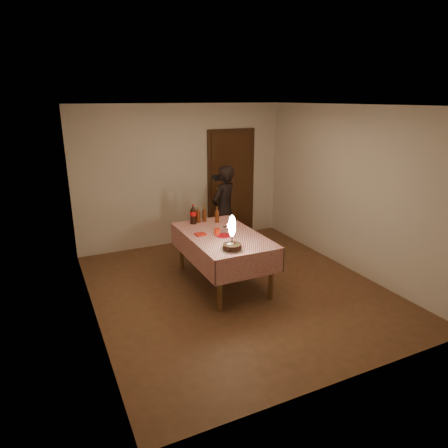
{
  "coord_description": "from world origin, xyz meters",
  "views": [
    {
      "loc": [
        -2.44,
        -4.74,
        2.69
      ],
      "look_at": [
        -0.1,
        0.22,
        0.95
      ],
      "focal_mm": 32.0,
      "sensor_mm": 36.0,
      "label": 1
    }
  ],
  "objects_px": {
    "birthday_cake": "(232,240)",
    "red_plate": "(223,236)",
    "amber_bottle_right": "(217,215)",
    "amber_bottle_left": "(198,215)",
    "photographer": "(224,210)",
    "dining_table": "(223,241)",
    "clear_cup": "(225,230)",
    "red_cup": "(217,232)",
    "cola_bottle": "(193,214)",
    "amber_bottle_mid": "(204,214)"
  },
  "relations": [
    {
      "from": "amber_bottle_left",
      "to": "photographer",
      "type": "relative_size",
      "value": 0.16
    },
    {
      "from": "red_plate",
      "to": "amber_bottle_right",
      "type": "xyz_separation_m",
      "value": [
        0.19,
        0.64,
        0.11
      ]
    },
    {
      "from": "red_plate",
      "to": "amber_bottle_right",
      "type": "distance_m",
      "value": 0.67
    },
    {
      "from": "dining_table",
      "to": "red_plate",
      "type": "bearing_deg",
      "value": -104.37
    },
    {
      "from": "red_cup",
      "to": "photographer",
      "type": "bearing_deg",
      "value": 60.57
    },
    {
      "from": "clear_cup",
      "to": "amber_bottle_right",
      "type": "xyz_separation_m",
      "value": [
        0.11,
        0.52,
        0.07
      ]
    },
    {
      "from": "red_cup",
      "to": "amber_bottle_right",
      "type": "distance_m",
      "value": 0.63
    },
    {
      "from": "clear_cup",
      "to": "amber_bottle_left",
      "type": "bearing_deg",
      "value": 103.94
    },
    {
      "from": "red_cup",
      "to": "dining_table",
      "type": "bearing_deg",
      "value": 2.37
    },
    {
      "from": "amber_bottle_right",
      "to": "photographer",
      "type": "relative_size",
      "value": 0.16
    },
    {
      "from": "dining_table",
      "to": "amber_bottle_left",
      "type": "height_order",
      "value": "amber_bottle_left"
    },
    {
      "from": "birthday_cake",
      "to": "amber_bottle_right",
      "type": "xyz_separation_m",
      "value": [
        0.32,
        1.19,
        -0.01
      ]
    },
    {
      "from": "clear_cup",
      "to": "cola_bottle",
      "type": "height_order",
      "value": "cola_bottle"
    },
    {
      "from": "red_cup",
      "to": "photographer",
      "type": "distance_m",
      "value": 1.33
    },
    {
      "from": "red_cup",
      "to": "amber_bottle_left",
      "type": "xyz_separation_m",
      "value": [
        -0.01,
        0.7,
        0.07
      ]
    },
    {
      "from": "birthday_cake",
      "to": "amber_bottle_right",
      "type": "height_order",
      "value": "birthday_cake"
    },
    {
      "from": "dining_table",
      "to": "amber_bottle_mid",
      "type": "xyz_separation_m",
      "value": [
        0.0,
        0.7,
        0.22
      ]
    },
    {
      "from": "amber_bottle_right",
      "to": "photographer",
      "type": "xyz_separation_m",
      "value": [
        0.39,
        0.59,
        -0.1
      ]
    },
    {
      "from": "red_plate",
      "to": "cola_bottle",
      "type": "distance_m",
      "value": 0.77
    },
    {
      "from": "birthday_cake",
      "to": "amber_bottle_mid",
      "type": "distance_m",
      "value": 1.33
    },
    {
      "from": "amber_bottle_left",
      "to": "red_cup",
      "type": "bearing_deg",
      "value": -88.86
    },
    {
      "from": "birthday_cake",
      "to": "clear_cup",
      "type": "bearing_deg",
      "value": 72.48
    },
    {
      "from": "photographer",
      "to": "dining_table",
      "type": "bearing_deg",
      "value": -116.0
    },
    {
      "from": "clear_cup",
      "to": "cola_bottle",
      "type": "distance_m",
      "value": 0.68
    },
    {
      "from": "amber_bottle_left",
      "to": "amber_bottle_right",
      "type": "distance_m",
      "value": 0.3
    },
    {
      "from": "red_cup",
      "to": "cola_bottle",
      "type": "height_order",
      "value": "cola_bottle"
    },
    {
      "from": "amber_bottle_left",
      "to": "photographer",
      "type": "height_order",
      "value": "photographer"
    },
    {
      "from": "red_cup",
      "to": "amber_bottle_left",
      "type": "height_order",
      "value": "amber_bottle_left"
    },
    {
      "from": "dining_table",
      "to": "photographer",
      "type": "bearing_deg",
      "value": 64.0
    },
    {
      "from": "dining_table",
      "to": "clear_cup",
      "type": "relative_size",
      "value": 19.11
    },
    {
      "from": "red_plate",
      "to": "clear_cup",
      "type": "relative_size",
      "value": 2.44
    },
    {
      "from": "birthday_cake",
      "to": "red_plate",
      "type": "distance_m",
      "value": 0.58
    },
    {
      "from": "amber_bottle_left",
      "to": "cola_bottle",
      "type": "bearing_deg",
      "value": -163.01
    },
    {
      "from": "dining_table",
      "to": "amber_bottle_mid",
      "type": "height_order",
      "value": "amber_bottle_mid"
    },
    {
      "from": "photographer",
      "to": "amber_bottle_left",
      "type": "bearing_deg",
      "value": -145.49
    },
    {
      "from": "red_cup",
      "to": "amber_bottle_left",
      "type": "relative_size",
      "value": 0.39
    },
    {
      "from": "clear_cup",
      "to": "amber_bottle_mid",
      "type": "relative_size",
      "value": 0.35
    },
    {
      "from": "cola_bottle",
      "to": "amber_bottle_mid",
      "type": "distance_m",
      "value": 0.21
    },
    {
      "from": "dining_table",
      "to": "red_cup",
      "type": "height_order",
      "value": "red_cup"
    },
    {
      "from": "cola_bottle",
      "to": "amber_bottle_right",
      "type": "bearing_deg",
      "value": -14.79
    },
    {
      "from": "birthday_cake",
      "to": "clear_cup",
      "type": "xyz_separation_m",
      "value": [
        0.21,
        0.67,
        -0.09
      ]
    },
    {
      "from": "birthday_cake",
      "to": "red_plate",
      "type": "relative_size",
      "value": 2.16
    },
    {
      "from": "cola_bottle",
      "to": "red_plate",
      "type": "bearing_deg",
      "value": -76.03
    },
    {
      "from": "photographer",
      "to": "red_plate",
      "type": "bearing_deg",
      "value": -115.37
    },
    {
      "from": "birthday_cake",
      "to": "amber_bottle_mid",
      "type": "relative_size",
      "value": 1.86
    },
    {
      "from": "red_cup",
      "to": "amber_bottle_mid",
      "type": "height_order",
      "value": "amber_bottle_mid"
    },
    {
      "from": "amber_bottle_mid",
      "to": "photographer",
      "type": "distance_m",
      "value": 0.73
    },
    {
      "from": "red_plate",
      "to": "birthday_cake",
      "type": "bearing_deg",
      "value": -103.8
    },
    {
      "from": "amber_bottle_right",
      "to": "clear_cup",
      "type": "bearing_deg",
      "value": -102.01
    },
    {
      "from": "dining_table",
      "to": "clear_cup",
      "type": "distance_m",
      "value": 0.17
    }
  ]
}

